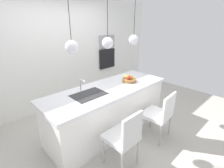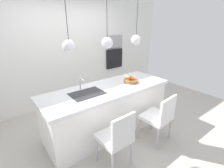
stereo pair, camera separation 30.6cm
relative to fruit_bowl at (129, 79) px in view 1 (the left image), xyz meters
name	(u,v)px [view 1 (the left image)]	position (x,y,z in m)	size (l,w,h in m)	color
floor	(108,129)	(-0.54, 0.05, -0.94)	(6.60, 6.60, 0.00)	#BCB7AD
back_wall	(62,53)	(-0.54, 1.70, 0.36)	(6.00, 0.10, 2.60)	white
kitchen_island	(108,109)	(-0.54, 0.05, -0.49)	(2.44, 0.87, 0.89)	white
sink_basin	(89,95)	(-0.96, 0.05, -0.05)	(0.56, 0.40, 0.02)	#2D2D30
faucet	(81,83)	(-0.96, 0.26, 0.09)	(0.02, 0.17, 0.22)	silver
fruit_bowl	(129,79)	(0.00, 0.00, 0.00)	(0.28, 0.28, 0.15)	#9E6B38
microwave	(107,41)	(0.86, 1.63, 0.54)	(0.54, 0.08, 0.34)	#9E9EA3
oven	(107,59)	(0.86, 1.63, 0.04)	(0.56, 0.08, 0.56)	black
chair_near	(124,136)	(-0.98, -0.77, -0.42)	(0.42, 0.45, 0.92)	silver
chair_middle	(160,113)	(-0.03, -0.77, -0.43)	(0.51, 0.49, 0.89)	white
pendant_light_left	(72,47)	(-1.21, 0.05, 0.76)	(0.19, 0.19, 0.79)	silver
pendant_light_center	(108,43)	(-0.54, 0.05, 0.76)	(0.19, 0.19, 0.79)	silver
pendant_light_right	(134,40)	(0.14, 0.05, 0.76)	(0.19, 0.19, 0.79)	silver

